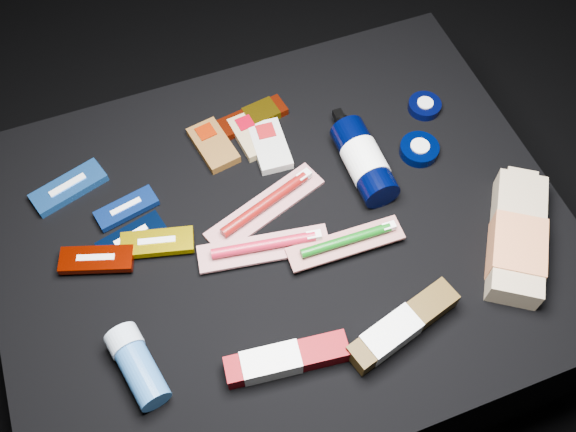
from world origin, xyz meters
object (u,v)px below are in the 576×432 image
object	(u,v)px
toothpaste_carton_red	(281,360)
bodywash_bottle	(517,239)
deodorant_stick	(137,365)
lotion_bottle	(364,161)

from	to	relation	value
toothpaste_carton_red	bodywash_bottle	bearing A→B (deg)	13.92
deodorant_stick	bodywash_bottle	bearing A→B (deg)	-13.14
lotion_bottle	toothpaste_carton_red	size ratio (longest dim) A/B	1.08
bodywash_bottle	toothpaste_carton_red	distance (m)	0.45
lotion_bottle	deodorant_stick	size ratio (longest dim) A/B	1.56
bodywash_bottle	deodorant_stick	distance (m)	0.65
bodywash_bottle	toothpaste_carton_red	size ratio (longest dim) A/B	1.26
lotion_bottle	bodywash_bottle	distance (m)	0.29
deodorant_stick	toothpaste_carton_red	size ratio (longest dim) A/B	0.70
lotion_bottle	bodywash_bottle	size ratio (longest dim) A/B	0.86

